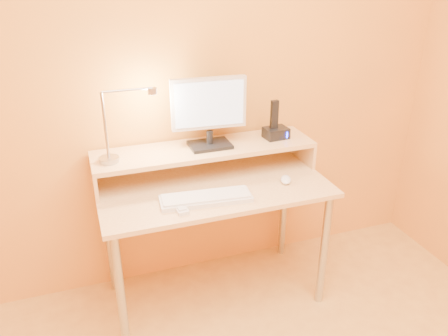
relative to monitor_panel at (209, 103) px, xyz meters
name	(u,v)px	position (x,y,z in m)	size (l,w,h in m)	color
wall_back	(195,72)	(-0.03, 0.16, 0.13)	(3.00, 0.04, 2.50)	orange
desk_leg_fl	(121,295)	(-0.58, -0.41, -0.77)	(0.04, 0.04, 0.69)	#AAAAAE
desk_leg_fr	(324,251)	(0.52, -0.41, -0.77)	(0.04, 0.04, 0.69)	#AAAAAE
desk_leg_bl	(109,239)	(-0.58, 0.09, -0.77)	(0.04, 0.04, 0.69)	#AAAAAE
desk_leg_br	(284,207)	(0.52, 0.09, -0.77)	(0.04, 0.04, 0.69)	#AAAAAE
desk_lower	(214,188)	(-0.03, -0.16, -0.41)	(1.20, 0.60, 0.03)	#EFCA89
shelf_riser_left	(94,178)	(-0.62, -0.01, -0.33)	(0.02, 0.30, 0.14)	#EFCA89
shelf_riser_right	(302,149)	(0.56, -0.01, -0.33)	(0.02, 0.30, 0.14)	#EFCA89
desk_shelf	(205,149)	(-0.03, -0.01, -0.25)	(1.20, 0.30, 0.03)	#EFCA89
monitor_foot	(210,145)	(0.00, -0.01, -0.23)	(0.22, 0.16, 0.02)	black
monitor_neck	(210,137)	(0.00, -0.01, -0.19)	(0.04, 0.04, 0.07)	black
monitor_panel	(209,103)	(0.00, 0.00, 0.00)	(0.40, 0.04, 0.27)	silver
monitor_back	(207,102)	(0.00, 0.02, 0.00)	(0.36, 0.01, 0.23)	black
monitor_screen	(210,104)	(0.00, -0.02, 0.00)	(0.36, 0.00, 0.23)	#BDD6FF
lamp_base	(109,160)	(-0.54, -0.04, -0.23)	(0.10, 0.10, 0.03)	#AAAAAE
lamp_post	(105,126)	(-0.54, -0.04, -0.05)	(0.01, 0.01, 0.33)	#AAAAAE
lamp_arm	(127,90)	(-0.42, -0.04, 0.12)	(0.01, 0.01, 0.24)	#AAAAAE
lamp_head	(152,91)	(-0.30, -0.04, 0.10)	(0.04, 0.04, 0.03)	#AAAAAE
lamp_bulb	(153,94)	(-0.30, -0.04, 0.09)	(0.03, 0.03, 0.00)	#FFEAC6
phone_dock	(276,133)	(0.39, -0.01, -0.21)	(0.13, 0.10, 0.06)	black
phone_handset	(274,114)	(0.38, -0.01, -0.10)	(0.04, 0.03, 0.16)	black
phone_led	(287,135)	(0.44, -0.06, -0.21)	(0.01, 0.00, 0.04)	#1B28FF
keyboard	(206,199)	(-0.11, -0.30, -0.39)	(0.45, 0.14, 0.02)	silver
mouse	(286,180)	(0.34, -0.25, -0.38)	(0.06, 0.10, 0.03)	silver
remote_control	(178,204)	(-0.26, -0.31, -0.39)	(0.05, 0.19, 0.02)	silver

